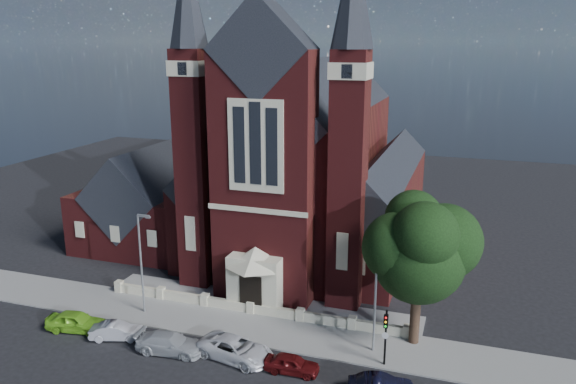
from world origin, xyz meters
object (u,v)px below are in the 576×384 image
Objects in this scene: street_lamp_right at (377,290)px; car_lime_van at (76,321)px; car_dark_red at (292,364)px; street_lamp_left at (142,258)px; car_white_suv at (236,349)px; parish_hall at (149,206)px; traffic_signal at (386,331)px; car_silver_a at (117,331)px; car_silver_b at (170,343)px; street_tree at (420,252)px; church at (311,168)px.

street_lamp_right is 1.87× the size of car_lime_van.
car_lime_van is 16.68m from car_dark_red.
street_lamp_left reaches higher than car_white_suv.
car_dark_red is at bearing -40.16° from parish_hall.
traffic_signal is (27.00, -15.57, -1.43)m from parish_hall.
street_lamp_left reaches higher than car_silver_a.
parish_hall is 20.24m from car_silver_a.
car_lime_van is at bearing 87.38° from car_dark_red.
street_lamp_right is 1.71× the size of car_silver_b.
street_lamp_right is 14.49m from car_silver_b.
street_tree is 11.18m from car_dark_red.
parish_hall is 31.27m from street_tree.
church is at bearing 118.04° from street_lamp_right.
traffic_signal is (18.91, -1.57, -2.02)m from street_lamp_left.
street_tree is 20.71m from street_lamp_left.
street_lamp_right is 2.02× the size of traffic_signal.
street_lamp_right is at bearing -88.91° from car_lime_van.
street_tree reaches higher than car_silver_b.
car_silver_b is (8.07, -0.48, -0.05)m from car_lime_van.
car_white_suv is at bearing -156.37° from street_lamp_right.
street_tree reaches higher than car_dark_red.
street_tree is 2.47× the size of car_lime_van.
street_lamp_left reaches higher than car_lime_van.
car_dark_red is (-7.11, -5.85, -6.35)m from street_tree.
car_lime_van is at bearing 81.18° from car_silver_b.
street_lamp_left is 10.80m from car_white_suv.
car_silver_a is (-17.70, -4.11, -3.98)m from street_lamp_right.
street_tree is 2.04× the size of car_white_suv.
street_tree is 25.24m from car_lime_van.
car_lime_van is at bearing -169.30° from street_lamp_right.
street_lamp_left is 2.16× the size of car_silver_a.
car_silver_b is 4.60m from car_white_suv.
church is 4.31× the size of street_lamp_left.
street_tree is 21.97m from car_silver_a.
parish_hall is 22.79m from car_silver_b.
street_tree is 18.02m from car_silver_b.
car_lime_van reaches higher than car_silver_b.
car_silver_a is 4.52m from car_silver_b.
traffic_signal is 6.39m from car_dark_red.
traffic_signal is 1.12× the size of car_dark_red.
car_silver_a is at bearing 87.65° from car_dark_red.
parish_hall is 25.12m from car_white_suv.
car_dark_red is at bearing -100.01° from car_lime_van.
car_silver_a is (8.39, -18.11, -3.39)m from parish_hall.
traffic_signal reaches higher than car_silver_a.
parish_hall is 2.58× the size of car_silver_b.
car_silver_a is 0.71× the size of car_white_suv.
car_silver_a is at bearing -172.25° from traffic_signal.
car_white_suv reaches higher than car_silver_b.
car_dark_red is at bearing -92.97° from car_silver_b.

